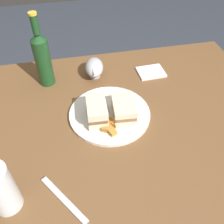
# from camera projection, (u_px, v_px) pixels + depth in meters

# --- Properties ---
(ground_plane) EXTENTS (6.00, 6.00, 0.00)m
(ground_plane) POSITION_uv_depth(u_px,v_px,m) (113.00, 212.00, 1.40)
(ground_plane) COLOR #333842
(dining_table) EXTENTS (1.20, 0.85, 0.75)m
(dining_table) POSITION_uv_depth(u_px,v_px,m) (114.00, 177.00, 1.13)
(dining_table) COLOR brown
(dining_table) RESTS_ON ground
(plate) EXTENTS (0.28, 0.28, 0.01)m
(plate) POSITION_uv_depth(u_px,v_px,m) (110.00, 114.00, 0.88)
(plate) COLOR silver
(plate) RESTS_ON dining_table
(sandwich_half_left) EXTENTS (0.07, 0.12, 0.07)m
(sandwich_half_left) POSITION_uv_depth(u_px,v_px,m) (97.00, 111.00, 0.84)
(sandwich_half_left) COLOR beige
(sandwich_half_left) RESTS_ON plate
(sandwich_half_right) EXTENTS (0.08, 0.12, 0.06)m
(sandwich_half_right) POSITION_uv_depth(u_px,v_px,m) (124.00, 109.00, 0.85)
(sandwich_half_right) COLOR beige
(sandwich_half_right) RESTS_ON plate
(potato_wedge_front) EXTENTS (0.04, 0.05, 0.02)m
(potato_wedge_front) POSITION_uv_depth(u_px,v_px,m) (106.00, 125.00, 0.83)
(potato_wedge_front) COLOR #AD702D
(potato_wedge_front) RESTS_ON plate
(potato_wedge_middle) EXTENTS (0.04, 0.06, 0.02)m
(potato_wedge_middle) POSITION_uv_depth(u_px,v_px,m) (110.00, 129.00, 0.81)
(potato_wedge_middle) COLOR #B77F33
(potato_wedge_middle) RESTS_ON plate
(potato_wedge_back) EXTENTS (0.04, 0.04, 0.02)m
(potato_wedge_back) POSITION_uv_depth(u_px,v_px,m) (113.00, 123.00, 0.84)
(potato_wedge_back) COLOR #B77F33
(potato_wedge_back) RESTS_ON plate
(potato_wedge_left_edge) EXTENTS (0.04, 0.03, 0.02)m
(potato_wedge_left_edge) POSITION_uv_depth(u_px,v_px,m) (102.00, 119.00, 0.85)
(potato_wedge_left_edge) COLOR #AD702D
(potato_wedge_left_edge) RESTS_ON plate
(pint_glass) EXTENTS (0.07, 0.07, 0.15)m
(pint_glass) POSITION_uv_depth(u_px,v_px,m) (2.00, 191.00, 0.61)
(pint_glass) COLOR white
(pint_glass) RESTS_ON dining_table
(gravy_boat) EXTENTS (0.09, 0.13, 0.07)m
(gravy_boat) POSITION_uv_depth(u_px,v_px,m) (94.00, 67.00, 1.01)
(gravy_boat) COLOR #B7B7BC
(gravy_boat) RESTS_ON dining_table
(cider_bottle) EXTENTS (0.06, 0.06, 0.29)m
(cider_bottle) POSITION_uv_depth(u_px,v_px,m) (43.00, 58.00, 0.93)
(cider_bottle) COLOR #19421E
(cider_bottle) RESTS_ON dining_table
(napkin) EXTENTS (0.11, 0.09, 0.01)m
(napkin) POSITION_uv_depth(u_px,v_px,m) (151.00, 72.00, 1.06)
(napkin) COLOR white
(napkin) RESTS_ON dining_table
(fork) EXTENTS (0.12, 0.16, 0.01)m
(fork) POSITION_uv_depth(u_px,v_px,m) (64.00, 199.00, 0.66)
(fork) COLOR silver
(fork) RESTS_ON dining_table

